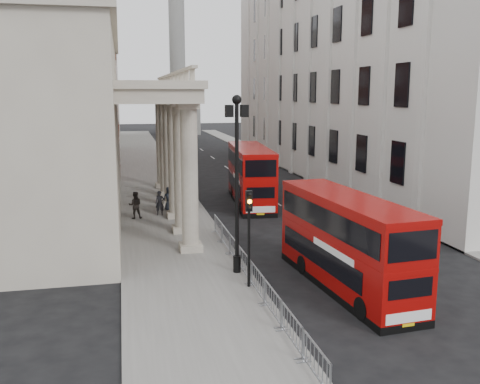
% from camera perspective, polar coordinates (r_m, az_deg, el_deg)
% --- Properties ---
extents(ground, '(260.00, 260.00, 0.00)m').
position_cam_1_polar(ground, '(22.30, 3.43, -11.98)').
color(ground, black).
rests_on(ground, ground).
extents(sidewalk_west, '(6.00, 140.00, 0.12)m').
position_cam_1_polar(sidewalk_west, '(50.57, -9.23, 0.80)').
color(sidewalk_west, slate).
rests_on(sidewalk_west, ground).
extents(sidewalk_east, '(3.00, 140.00, 0.12)m').
position_cam_1_polar(sidewalk_east, '(54.03, 8.51, 1.44)').
color(sidewalk_east, slate).
rests_on(sidewalk_east, ground).
extents(kerb, '(0.20, 140.00, 0.14)m').
position_cam_1_polar(kerb, '(50.81, -5.91, 0.94)').
color(kerb, slate).
rests_on(kerb, ground).
extents(portico_building, '(9.00, 28.00, 12.00)m').
position_cam_1_polar(portico_building, '(38.17, -19.78, 6.15)').
color(portico_building, '#9F9585').
rests_on(portico_building, ground).
extents(brick_building, '(9.00, 32.00, 22.00)m').
position_cam_1_polar(brick_building, '(67.99, -16.91, 12.22)').
color(brick_building, maroon).
rests_on(brick_building, ground).
extents(west_building_far, '(9.00, 30.00, 20.00)m').
position_cam_1_polar(west_building_far, '(99.90, -15.53, 11.06)').
color(west_building_far, '#9F9585').
rests_on(west_building_far, ground).
extents(east_building, '(8.00, 55.00, 25.00)m').
position_cam_1_polar(east_building, '(56.29, 10.58, 14.45)').
color(east_building, beige).
rests_on(east_building, ground).
extents(monument_column, '(8.00, 8.00, 54.20)m').
position_cam_1_polar(monument_column, '(112.64, -6.70, 14.32)').
color(monument_column, '#60605E').
rests_on(monument_column, ground).
extents(lamp_post_south, '(1.05, 0.44, 8.32)m').
position_cam_1_polar(lamp_post_south, '(24.59, -0.34, 2.09)').
color(lamp_post_south, black).
rests_on(lamp_post_south, sidewalk_west).
extents(lamp_post_mid, '(1.05, 0.44, 8.32)m').
position_cam_1_polar(lamp_post_mid, '(40.27, -5.16, 5.37)').
color(lamp_post_mid, black).
rests_on(lamp_post_mid, sidewalk_west).
extents(lamp_post_north, '(1.05, 0.44, 8.32)m').
position_cam_1_polar(lamp_post_north, '(56.13, -7.29, 6.80)').
color(lamp_post_north, black).
rests_on(lamp_post_north, sidewalk_west).
extents(traffic_light, '(0.28, 0.33, 4.30)m').
position_cam_1_polar(traffic_light, '(23.03, 0.97, -3.08)').
color(traffic_light, black).
rests_on(traffic_light, sidewalk_west).
extents(crowd_barriers, '(0.50, 18.75, 1.10)m').
position_cam_1_polar(crowd_barriers, '(23.98, 1.17, -8.59)').
color(crowd_barriers, gray).
rests_on(crowd_barriers, sidewalk_west).
extents(bus_near, '(3.08, 9.71, 4.12)m').
position_cam_1_polar(bus_near, '(23.94, 11.31, -5.11)').
color(bus_near, '#8D0806').
rests_on(bus_near, ground).
extents(bus_far, '(3.47, 10.42, 4.42)m').
position_cam_1_polar(bus_far, '(41.32, 1.12, 1.91)').
color(bus_far, '#A00907').
rests_on(bus_far, ground).
extents(pedestrian_a, '(0.65, 0.45, 1.70)m').
position_cam_1_polar(pedestrian_a, '(37.51, -8.55, -1.17)').
color(pedestrian_a, black).
rests_on(pedestrian_a, sidewalk_west).
extents(pedestrian_b, '(0.93, 0.74, 1.85)m').
position_cam_1_polar(pedestrian_b, '(36.76, -11.12, -1.38)').
color(pedestrian_b, black).
rests_on(pedestrian_b, sidewalk_west).
extents(pedestrian_c, '(0.90, 0.62, 1.77)m').
position_cam_1_polar(pedestrian_c, '(38.77, -7.58, -0.71)').
color(pedestrian_c, black).
rests_on(pedestrian_c, sidewalk_west).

